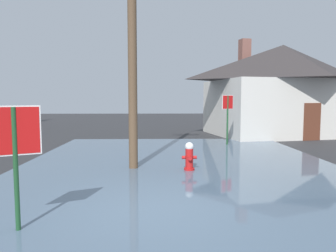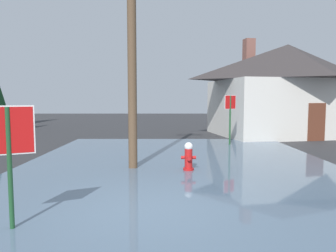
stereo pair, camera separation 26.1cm
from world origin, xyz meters
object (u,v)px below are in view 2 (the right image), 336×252
(utility_pole, at_px, (132,21))
(stop_sign_far, at_px, (230,110))
(fire_hydrant, at_px, (189,157))
(stop_sign_near, at_px, (9,142))
(house, at_px, (287,88))

(utility_pole, relative_size, stop_sign_far, 3.71)
(fire_hydrant, xyz_separation_m, utility_pole, (-1.75, 0.35, 4.18))
(stop_sign_far, bearing_deg, stop_sign_near, -120.02)
(house, bearing_deg, fire_hydrant, -124.09)
(fire_hydrant, distance_m, utility_pole, 4.54)
(stop_sign_far, bearing_deg, fire_hydrant, -113.42)
(stop_sign_near, distance_m, house, 17.32)
(utility_pole, bearing_deg, house, 48.42)
(stop_sign_near, relative_size, house, 0.22)
(fire_hydrant, bearing_deg, utility_pole, 168.74)
(utility_pole, bearing_deg, stop_sign_near, -108.13)
(utility_pole, bearing_deg, stop_sign_far, 50.84)
(stop_sign_far, height_order, house, house)
(utility_pole, distance_m, house, 12.74)
(utility_pole, relative_size, house, 0.90)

